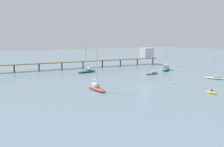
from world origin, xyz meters
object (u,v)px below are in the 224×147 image
object	(u,v)px
sailboat_red	(96,87)
mooring_buoy_inner	(179,71)
dinghy_yellow	(212,92)
sailboat_green	(166,68)
sailboat_gray	(152,73)
pier	(117,57)
sailboat_teal	(87,70)
sailboat_cream	(215,77)
mooring_buoy_near	(173,83)

from	to	relation	value
sailboat_red	mooring_buoy_inner	size ratio (longest dim) A/B	15.95
sailboat_red	dinghy_yellow	xyz separation A→B (m)	(21.58, -18.46, -0.49)
sailboat_green	sailboat_gray	distance (m)	13.45
sailboat_red	sailboat_gray	xyz separation A→B (m)	(30.89, 13.73, -0.10)
pier	sailboat_teal	xyz separation A→B (m)	(-22.20, -12.90, -3.50)
sailboat_cream	mooring_buoy_near	bearing A→B (deg)	177.64
sailboat_teal	sailboat_cream	size ratio (longest dim) A/B	1.30
sailboat_cream	sailboat_green	world-z (taller)	sailboat_green
pier	sailboat_teal	size ratio (longest dim) A/B	6.99
sailboat_teal	dinghy_yellow	size ratio (longest dim) A/B	3.92
sailboat_cream	dinghy_yellow	size ratio (longest dim) A/B	3.02
dinghy_yellow	sailboat_green	bearing A→B (deg)	60.30
sailboat_cream	mooring_buoy_inner	world-z (taller)	sailboat_cream
sailboat_red	mooring_buoy_near	bearing A→B (deg)	-11.73
pier	sailboat_cream	xyz separation A→B (m)	(5.08, -49.29, -3.61)
sailboat_green	dinghy_yellow	distance (m)	43.50
sailboat_red	dinghy_yellow	world-z (taller)	sailboat_red
sailboat_teal	sailboat_green	bearing A→B (deg)	-21.27
pier	mooring_buoy_inner	xyz separation A→B (m)	(7.47, -31.59, -3.88)
sailboat_cream	mooring_buoy_near	size ratio (longest dim) A/B	17.55
sailboat_green	dinghy_yellow	bearing A→B (deg)	-119.70
sailboat_teal	sailboat_green	world-z (taller)	sailboat_green
mooring_buoy_inner	dinghy_yellow	bearing A→B (deg)	-124.76
sailboat_cream	sailboat_gray	world-z (taller)	sailboat_cream
dinghy_yellow	mooring_buoy_inner	xyz separation A→B (m)	(21.33, 30.73, 0.14)
pier	sailboat_green	bearing A→B (deg)	-72.59
sailboat_gray	mooring_buoy_inner	size ratio (longest dim) A/B	13.05
sailboat_green	mooring_buoy_near	world-z (taller)	sailboat_green
sailboat_red	dinghy_yellow	size ratio (longest dim) A/B	3.43
mooring_buoy_near	sailboat_teal	bearing A→B (deg)	104.72
mooring_buoy_near	mooring_buoy_inner	bearing A→B (deg)	39.87
sailboat_teal	mooring_buoy_inner	bearing A→B (deg)	-32.20
sailboat_gray	sailboat_teal	bearing A→B (deg)	135.71
sailboat_cream	sailboat_red	distance (m)	40.88
pier	mooring_buoy_inner	distance (m)	32.70
dinghy_yellow	mooring_buoy_inner	world-z (taller)	dinghy_yellow
sailboat_teal	sailboat_gray	world-z (taller)	sailboat_teal
pier	sailboat_red	world-z (taller)	sailboat_red
dinghy_yellow	mooring_buoy_inner	bearing A→B (deg)	55.24
pier	sailboat_cream	size ratio (longest dim) A/B	9.06
sailboat_teal	sailboat_gray	distance (m)	24.67
sailboat_cream	sailboat_green	size ratio (longest dim) A/B	0.69
pier	sailboat_cream	distance (m)	49.68
sailboat_gray	mooring_buoy_near	size ratio (longest dim) A/B	16.28
sailboat_green	mooring_buoy_near	xyz separation A→B (m)	(-20.53, -24.01, -0.65)
sailboat_teal	mooring_buoy_inner	xyz separation A→B (m)	(29.67, -18.69, -0.38)
pier	mooring_buoy_inner	bearing A→B (deg)	-76.69
sailboat_green	mooring_buoy_near	distance (m)	31.60
sailboat_red	sailboat_teal	bearing A→B (deg)	66.86
sailboat_cream	mooring_buoy_inner	xyz separation A→B (m)	(2.39, 17.70, -0.28)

